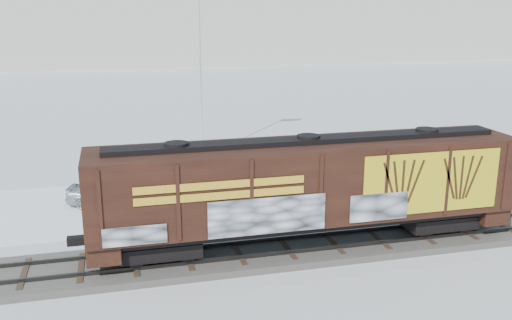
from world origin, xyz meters
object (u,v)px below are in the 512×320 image
object	(u,v)px
flagpole	(202,84)
car_dark	(386,178)
car_silver	(107,192)
car_white	(293,174)
hopper_railcar	(307,185)

from	to	relation	value
flagpole	car_dark	world-z (taller)	flagpole
car_silver	car_white	world-z (taller)	car_white
car_white	car_dark	distance (m)	5.10
flagpole	car_silver	xyz separation A→B (m)	(-6.20, -8.29, -4.21)
car_dark	flagpole	bearing A→B (deg)	65.92
hopper_railcar	car_dark	size ratio (longest dim) A/B	3.88
flagpole	car_white	bearing A→B (deg)	-64.71
car_dark	car_silver	bearing A→B (deg)	109.39
car_silver	car_dark	distance (m)	14.77
car_silver	car_dark	size ratio (longest dim) A/B	0.90
car_dark	car_white	bearing A→B (deg)	95.61
flagpole	car_white	distance (m)	9.56
flagpole	car_white	size ratio (longest dim) A/B	2.73
hopper_railcar	flagpole	xyz separation A→B (m)	(-1.67, 15.94, 2.08)
flagpole	car_dark	xyz separation A→B (m)	(8.53, -9.38, -4.25)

